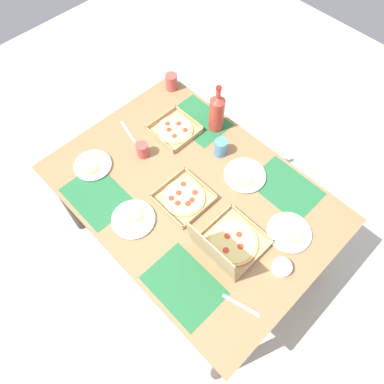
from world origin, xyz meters
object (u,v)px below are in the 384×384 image
(plate_middle, at_px, (289,233))
(condiment_bowl, at_px, (282,268))
(plate_far_right, at_px, (245,176))
(cup_spare, at_px, (143,150))
(plate_near_right, at_px, (134,219))
(soda_bottle, at_px, (217,112))
(pizza_box_edge_far, at_px, (228,244))
(pizza_box_corner_right, at_px, (175,130))
(pizza_box_corner_left, at_px, (184,198))
(plate_near_left, at_px, (93,166))
(cup_red, at_px, (220,147))
(cup_dark, at_px, (171,82))

(plate_middle, distance_m, condiment_bowl, 0.20)
(plate_far_right, relative_size, cup_spare, 2.57)
(plate_near_right, relative_size, soda_bottle, 0.71)
(pizza_box_edge_far, relative_size, soda_bottle, 1.04)
(pizza_box_corner_right, xyz_separation_m, soda_bottle, (-0.15, -0.20, 0.12))
(soda_bottle, relative_size, condiment_bowl, 3.38)
(pizza_box_corner_left, height_order, condiment_bowl, condiment_bowl)
(plate_near_left, height_order, condiment_bowl, condiment_bowl)
(pizza_box_corner_right, bearing_deg, cup_red, -166.05)
(pizza_box_corner_right, xyz_separation_m, cup_dark, (0.28, -0.23, 0.04))
(pizza_box_corner_left, relative_size, plate_middle, 1.15)
(pizza_box_corner_left, relative_size, soda_bottle, 0.81)
(plate_near_left, distance_m, soda_bottle, 0.78)
(plate_middle, relative_size, condiment_bowl, 2.39)
(plate_far_right, height_order, soda_bottle, soda_bottle)
(soda_bottle, relative_size, cup_dark, 3.02)
(plate_far_right, relative_size, cup_dark, 2.19)
(plate_middle, height_order, cup_dark, cup_dark)
(pizza_box_edge_far, bearing_deg, soda_bottle, -41.80)
(pizza_box_edge_far, xyz_separation_m, cup_red, (0.43, -0.40, 0.00))
(soda_bottle, xyz_separation_m, cup_red, (-0.15, 0.12, -0.08))
(pizza_box_edge_far, height_order, cup_spare, pizza_box_edge_far)
(pizza_box_corner_left, xyz_separation_m, plate_near_left, (0.51, 0.23, -0.00))
(plate_near_right, distance_m, plate_near_left, 0.42)
(pizza_box_corner_left, relative_size, plate_far_right, 1.12)
(pizza_box_corner_right, distance_m, soda_bottle, 0.28)
(plate_middle, bearing_deg, cup_spare, 13.09)
(plate_near_left, relative_size, cup_spare, 2.34)
(pizza_box_corner_left, height_order, soda_bottle, soda_bottle)
(soda_bottle, relative_size, cup_red, 3.05)
(plate_middle, bearing_deg, pizza_box_corner_right, -2.67)
(plate_far_right, distance_m, soda_bottle, 0.41)
(pizza_box_corner_right, xyz_separation_m, plate_middle, (-0.90, 0.04, -0.00))
(plate_far_right, height_order, cup_red, cup_red)
(pizza_box_corner_right, xyz_separation_m, pizza_box_corner_left, (-0.38, 0.29, -0.00))
(pizza_box_corner_left, relative_size, cup_red, 2.48)
(cup_dark, bearing_deg, soda_bottle, 175.42)
(pizza_box_corner_left, xyz_separation_m, cup_spare, (0.38, -0.04, 0.03))
(pizza_box_corner_right, bearing_deg, condiment_bowl, 167.54)
(plate_far_right, xyz_separation_m, plate_near_left, (0.65, 0.57, 0.00))
(pizza_box_corner_left, height_order, cup_dark, cup_dark)
(pizza_box_corner_left, height_order, plate_far_right, pizza_box_corner_left)
(soda_bottle, height_order, condiment_bowl, soda_bottle)
(cup_dark, relative_size, cup_spare, 1.17)
(soda_bottle, xyz_separation_m, cup_spare, (0.15, 0.45, -0.09))
(plate_near_left, xyz_separation_m, cup_red, (-0.44, -0.59, 0.04))
(cup_dark, distance_m, cup_spare, 0.56)
(pizza_box_edge_far, distance_m, plate_far_right, 0.44)
(pizza_box_edge_far, relative_size, plate_far_right, 1.44)
(soda_bottle, xyz_separation_m, condiment_bowl, (-0.84, 0.42, -0.11))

